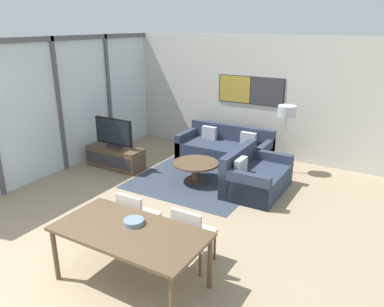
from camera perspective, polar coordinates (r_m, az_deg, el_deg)
name	(u,v)px	position (r m, az deg, el deg)	size (l,w,h in m)	color
ground_plane	(44,298)	(5.00, -21.58, -19.83)	(24.00, 24.00, 0.00)	#9E896B
wall_back	(248,96)	(9.05, 8.56, 8.65)	(7.03, 0.09, 2.80)	silver
window_wall_left	(58,100)	(8.33, -19.80, 7.72)	(0.07, 6.06, 2.80)	silver
area_rug	(196,181)	(7.63, 0.57, -4.18)	(2.39, 2.15, 0.01)	#333D4C
tv_console	(115,157)	(8.43, -11.60, -0.57)	(1.32, 0.49, 0.47)	brown
television	(114,133)	(8.27, -11.85, 3.03)	(0.98, 0.20, 0.65)	#2D2D33
sofa_main	(226,150)	(8.69, 5.13, 0.58)	(2.09, 0.95, 0.79)	#2D384C
sofa_side	(253,177)	(7.22, 9.30, -3.61)	(0.95, 1.43, 0.79)	#2D384C
coffee_table	(196,167)	(7.51, 0.57, -2.06)	(0.92, 0.92, 0.41)	brown
dining_table	(130,235)	(4.57, -9.46, -12.17)	(1.83, 0.94, 0.75)	brown
dining_chair_left	(136,215)	(5.35, -8.55, -9.32)	(0.46, 0.46, 0.86)	beige
dining_chair_centre	(192,232)	(4.91, -0.07, -11.94)	(0.46, 0.46, 0.86)	beige
fruit_bowl	(134,221)	(4.63, -8.87, -10.19)	(0.25, 0.25, 0.06)	slate
floor_lamp	(287,116)	(7.95, 14.21, 5.62)	(0.37, 0.37, 1.45)	#2D2D33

